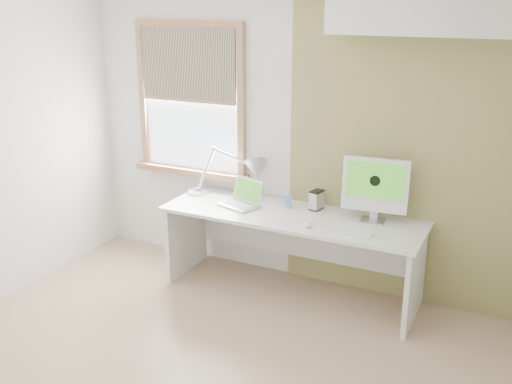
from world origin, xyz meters
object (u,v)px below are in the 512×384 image
Objects in this scene: desk at (294,234)px; external_drive at (317,200)px; desk_lamp at (245,171)px; imac at (375,186)px; laptop at (243,199)px.

desk is 0.34m from external_drive.
desk_lamp is 0.72m from external_drive.
desk is at bearing -171.13° from imac.
imac is at bearing -4.21° from desk_lamp.
desk_lamp is at bearing 176.52° from external_drive.
desk_lamp is 2.09× the size of laptop.
desk_lamp is (-0.57, 0.19, 0.43)m from desk.
imac is (0.65, 0.10, 0.48)m from desk.
desk is 5.68× the size of laptop.
desk_lamp is 1.52× the size of imac.
desk_lamp is 4.86× the size of external_drive.
imac is at bearing 8.87° from desk.
external_drive is at bearing 174.76° from imac.
desk_lamp is 1.22m from imac.
laptop is at bearing -175.66° from desk.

